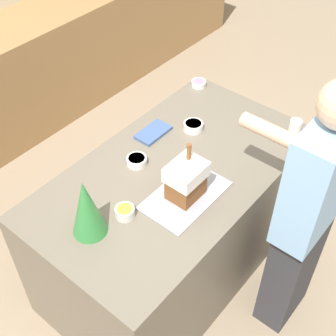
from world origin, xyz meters
TOP-DOWN VIEW (x-y plane):
  - ground_plane at (0.00, 0.00)m, footprint 12.00×12.00m
  - kitchen_island at (0.00, 0.00)m, footprint 1.67×0.93m
  - baking_tray at (-0.11, -0.16)m, footprint 0.47×0.28m
  - gingerbread_house at (-0.11, -0.16)m, footprint 0.20×0.16m
  - decorative_tree at (-0.58, 0.05)m, footprint 0.17×0.17m
  - candy_bowl_far_right at (-0.41, -0.01)m, footprint 0.10×0.10m
  - candy_bowl_behind_tray at (-0.09, 0.19)m, footprint 0.11×0.11m
  - candy_bowl_near_tray_right at (0.74, 0.39)m, footprint 0.10×0.10m
  - candy_bowl_far_left at (0.35, 0.14)m, footprint 0.12×0.12m
  - cookbook at (0.16, 0.30)m, footprint 0.22×0.12m
  - mug at (0.71, -0.35)m, footprint 0.07×0.07m
  - person at (0.18, -0.71)m, footprint 0.44×0.55m

SIDE VIEW (x-z plane):
  - ground_plane at x=0.00m, z-range 0.00..0.00m
  - kitchen_island at x=0.00m, z-range 0.00..0.88m
  - person at x=0.18m, z-range 0.03..1.70m
  - baking_tray at x=-0.11m, z-range 0.88..0.89m
  - cookbook at x=0.16m, z-range 0.88..0.90m
  - candy_bowl_near_tray_right at x=0.74m, z-range 0.89..0.92m
  - candy_bowl_behind_tray at x=-0.09m, z-range 0.89..0.93m
  - candy_bowl_far_left at x=0.35m, z-range 0.89..0.93m
  - candy_bowl_far_right at x=-0.41m, z-range 0.89..0.94m
  - mug at x=0.71m, z-range 0.88..0.97m
  - gingerbread_house at x=-0.11m, z-range 0.85..1.15m
  - decorative_tree at x=-0.58m, z-range 0.88..1.22m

